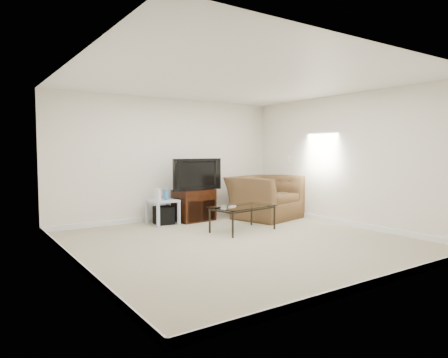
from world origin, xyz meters
TOP-DOWN VIEW (x-y plane):
  - floor at (0.00, 0.00)m, footprint 5.00×5.00m
  - ceiling at (0.00, 0.00)m, footprint 5.00×5.00m
  - wall_back at (0.00, 2.50)m, footprint 5.00×0.02m
  - wall_left at (-2.50, 0.00)m, footprint 0.02×5.00m
  - wall_right at (2.50, 0.00)m, footprint 0.02×5.00m
  - plate_back at (-1.40, 2.49)m, footprint 0.12×0.02m
  - plate_right_switch at (2.49, 1.60)m, footprint 0.02×0.09m
  - plate_right_outlet at (2.49, 1.30)m, footprint 0.02×0.08m
  - tv_stand at (0.33, 2.05)m, footprint 0.82×0.62m
  - dvd_player at (0.34, 2.01)m, footprint 0.42×0.31m
  - television at (0.34, 2.02)m, footprint 1.03×0.24m
  - side_table at (-0.36, 2.05)m, footprint 0.53×0.53m
  - subwoofer at (-0.33, 2.07)m, footprint 0.38×0.38m
  - game_console at (-0.48, 2.02)m, footprint 0.07×0.16m
  - game_case at (-0.30, 2.03)m, footprint 0.06×0.14m
  - recliner at (1.76, 1.50)m, footprint 1.56×1.21m
  - coffee_table at (0.53, 0.64)m, footprint 1.24×0.83m
  - remote at (0.30, 0.66)m, footprint 0.19×0.11m

SIDE VIEW (x-z plane):
  - floor at x=0.00m, z-range 0.00..0.00m
  - subwoofer at x=-0.33m, z-range 0.00..0.34m
  - coffee_table at x=0.53m, z-range 0.00..0.45m
  - side_table at x=-0.36m, z-range 0.00..0.48m
  - plate_right_outlet at x=2.49m, z-range 0.24..0.36m
  - tv_stand at x=0.33m, z-range 0.00..0.64m
  - remote at x=0.30m, z-range 0.45..0.47m
  - dvd_player at x=0.34m, z-range 0.51..0.56m
  - game_case at x=-0.30m, z-range 0.48..0.67m
  - game_console at x=-0.48m, z-range 0.48..0.70m
  - recliner at x=1.76m, z-range 0.00..1.20m
  - television at x=0.34m, z-range 0.64..1.28m
  - wall_back at x=0.00m, z-range 0.00..2.50m
  - wall_left at x=-2.50m, z-range 0.00..2.50m
  - wall_right at x=2.50m, z-range 0.00..2.50m
  - plate_back at x=-1.40m, z-range 1.19..1.31m
  - plate_right_switch at x=2.49m, z-range 1.19..1.31m
  - ceiling at x=0.00m, z-range 2.50..2.50m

